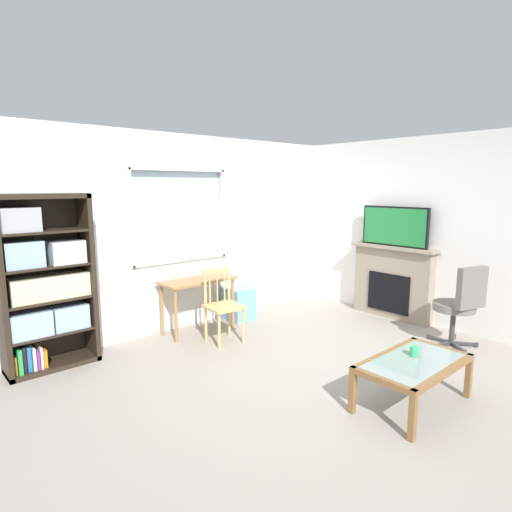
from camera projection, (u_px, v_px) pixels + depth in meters
name	position (u px, v px, depth m)	size (l,w,h in m)	color
ground	(309.00, 377.00, 4.27)	(5.95, 5.46, 0.02)	#9E9389
wall_back_with_window	(188.00, 234.00, 5.72)	(4.95, 0.15, 2.57)	white
wall_right	(436.00, 232.00, 5.72)	(0.12, 4.66, 2.57)	white
bookshelf	(44.00, 284.00, 4.35)	(0.90, 0.38, 1.83)	#2D2319
desk_under_window	(198.00, 288.00, 5.51)	(0.99, 0.44, 0.70)	#A37547
wooden_chair	(223.00, 305.00, 5.16)	(0.46, 0.44, 0.90)	tan
plastic_drawer_unit	(238.00, 303.00, 6.08)	(0.35, 0.40, 0.46)	#72ADDB
fireplace	(392.00, 282.00, 6.12)	(0.26, 1.28, 1.05)	gray
tv	(395.00, 226.00, 5.98)	(0.06, 1.00, 0.56)	black
office_chair	(460.00, 302.00, 4.94)	(0.58, 0.61, 1.00)	slate
coffee_table	(414.00, 367.00, 3.66)	(1.06, 0.59, 0.41)	#8C9E99
sippy_cup	(414.00, 351.00, 3.74)	(0.07, 0.07, 0.09)	#33B770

